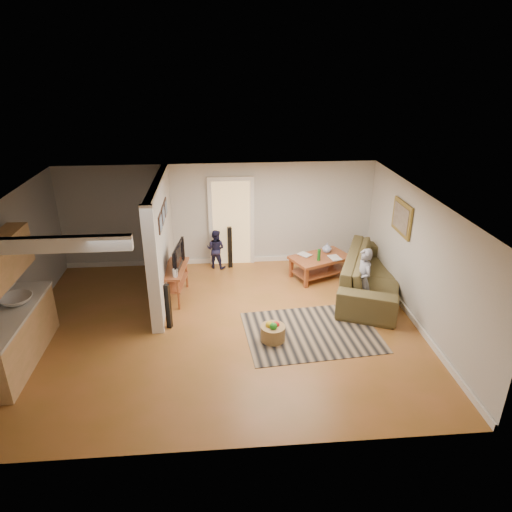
# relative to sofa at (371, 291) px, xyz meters

# --- Properties ---
(ground) EXTENTS (7.50, 7.50, 0.00)m
(ground) POSITION_rel_sofa_xyz_m (-3.30, -1.16, 0.00)
(ground) COLOR brown
(ground) RESTS_ON ground
(room_shell) EXTENTS (7.54, 6.02, 2.52)m
(room_shell) POSITION_rel_sofa_xyz_m (-4.37, -0.73, 1.46)
(room_shell) COLOR beige
(room_shell) RESTS_ON ground
(area_rug) EXTENTS (2.60, 2.00, 0.01)m
(area_rug) POSITION_rel_sofa_xyz_m (-1.63, -1.50, 0.01)
(area_rug) COLOR black
(area_rug) RESTS_ON ground
(sofa) EXTENTS (2.22, 3.19, 0.87)m
(sofa) POSITION_rel_sofa_xyz_m (0.00, 0.00, 0.00)
(sofa) COLOR #413620
(sofa) RESTS_ON ground
(coffee_table) EXTENTS (1.53, 1.24, 0.79)m
(coffee_table) POSITION_rel_sofa_xyz_m (-0.98, 0.83, 0.41)
(coffee_table) COLOR brown
(coffee_table) RESTS_ON ground
(tv_console) EXTENTS (0.55, 1.17, 0.97)m
(tv_console) POSITION_rel_sofa_xyz_m (-4.24, 0.06, 0.65)
(tv_console) COLOR brown
(tv_console) RESTS_ON ground
(speaker_left) EXTENTS (0.12, 0.12, 0.91)m
(speaker_left) POSITION_rel_sofa_xyz_m (-4.30, -1.10, 0.46)
(speaker_left) COLOR black
(speaker_left) RESTS_ON ground
(speaker_right) EXTENTS (0.12, 0.12, 1.04)m
(speaker_right) POSITION_rel_sofa_xyz_m (-3.06, 1.54, 0.52)
(speaker_right) COLOR black
(speaker_right) RESTS_ON ground
(toy_basket) EXTENTS (0.45, 0.45, 0.40)m
(toy_basket) POSITION_rel_sofa_xyz_m (-2.39, -1.70, 0.17)
(toy_basket) COLOR olive
(toy_basket) RESTS_ON ground
(child) EXTENTS (0.38, 0.52, 1.33)m
(child) POSITION_rel_sofa_xyz_m (-0.47, -0.74, 0.00)
(child) COLOR gray
(child) RESTS_ON ground
(toddler) EXTENTS (0.57, 0.52, 0.97)m
(toddler) POSITION_rel_sofa_xyz_m (-3.40, 1.54, 0.00)
(toddler) COLOR #1E1D3D
(toddler) RESTS_ON ground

